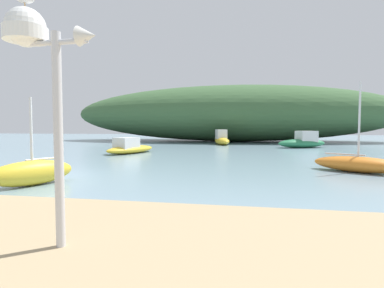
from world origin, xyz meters
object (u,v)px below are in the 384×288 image
Objects in this scene: motorboat_by_sandbar at (222,139)px; motorboat_outer_mooring at (303,142)px; motorboat_centre_water at (130,148)px; mast_structure at (35,48)px; sailboat_far_left at (32,172)px; sailboat_far_right at (358,164)px.

motorboat_outer_mooring is (7.16, -3.18, -0.02)m from motorboat_by_sandbar.
motorboat_centre_water is 1.10× the size of motorboat_by_sandbar.
mast_structure reaches higher than motorboat_by_sandbar.
sailboat_far_left reaches higher than motorboat_outer_mooring.
sailboat_far_left is 22.55m from motorboat_by_sandbar.
motorboat_by_sandbar is 0.91× the size of motorboat_outer_mooring.
sailboat_far_left is 21.99m from motorboat_outer_mooring.
sailboat_far_right reaches higher than motorboat_outer_mooring.
sailboat_far_left is 0.66× the size of motorboat_by_sandbar.
sailboat_far_left is at bearing 128.78° from mast_structure.
motorboat_outer_mooring is (12.37, 7.89, 0.14)m from motorboat_centre_water.
sailboat_far_right reaches higher than motorboat_by_sandbar.
mast_structure is 16.76m from motorboat_centre_water.
sailboat_far_left is 0.60× the size of motorboat_outer_mooring.
mast_structure is 0.70× the size of motorboat_outer_mooring.
mast_structure reaches higher than sailboat_far_left.
mast_structure is 0.70× the size of motorboat_centre_water.
sailboat_far_right is at bearing -68.47° from motorboat_by_sandbar.
motorboat_centre_water is at bearing -115.18° from motorboat_by_sandbar.
motorboat_by_sandbar is at bearing 111.53° from sailboat_far_right.
motorboat_by_sandbar is (5.21, 11.08, 0.15)m from motorboat_centre_water.
motorboat_centre_water is 1.67× the size of sailboat_far_left.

